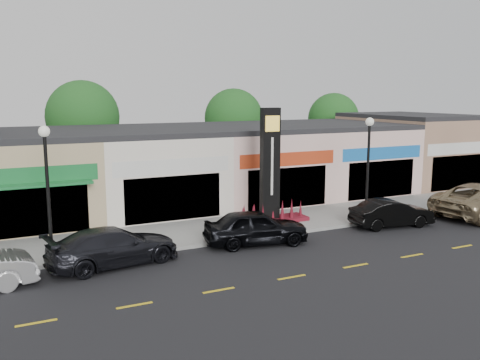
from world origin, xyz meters
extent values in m
plane|color=black|center=(0.00, 0.00, 0.00)|extent=(120.00, 120.00, 0.00)
cube|color=gray|center=(0.00, 4.35, 0.07)|extent=(52.00, 4.30, 0.15)
cube|color=gray|center=(0.00, 2.10, 0.07)|extent=(52.00, 0.20, 0.15)
cube|color=tan|center=(-8.50, 11.50, 2.25)|extent=(7.00, 10.00, 4.50)
cube|color=#262628|center=(-8.50, 11.50, 4.65)|extent=(7.00, 10.00, 0.30)
cube|color=black|center=(-8.50, 6.55, 1.40)|extent=(5.25, 0.10, 2.40)
cube|color=#197133|center=(-8.50, 6.55, 3.10)|extent=(6.30, 0.12, 0.80)
cube|color=#197133|center=(-8.50, 6.10, 2.70)|extent=(5.60, 0.90, 0.12)
cube|color=white|center=(-1.50, 11.50, 2.25)|extent=(7.00, 10.00, 4.50)
cube|color=#262628|center=(-1.50, 11.50, 4.65)|extent=(7.00, 10.00, 0.30)
cube|color=black|center=(-1.50, 6.55, 1.40)|extent=(5.25, 0.10, 2.40)
cube|color=silver|center=(-1.50, 6.55, 3.10)|extent=(6.30, 0.12, 0.80)
cube|color=beige|center=(5.50, 11.50, 2.25)|extent=(7.00, 10.00, 4.50)
cube|color=#262628|center=(5.50, 11.50, 4.65)|extent=(7.00, 10.00, 0.30)
cube|color=black|center=(5.50, 6.55, 1.40)|extent=(5.25, 0.10, 2.40)
cube|color=#C23B19|center=(5.50, 6.55, 3.10)|extent=(6.30, 0.12, 0.80)
cube|color=beige|center=(12.50, 11.50, 2.25)|extent=(7.00, 10.00, 4.50)
cube|color=#262628|center=(12.50, 11.50, 4.65)|extent=(7.00, 10.00, 0.30)
cube|color=black|center=(12.50, 6.55, 1.40)|extent=(5.25, 0.10, 2.40)
cube|color=blue|center=(12.50, 6.55, 3.10)|extent=(6.30, 0.12, 0.80)
cube|color=#987458|center=(19.50, 11.50, 2.50)|extent=(7.00, 10.00, 5.00)
cube|color=#262628|center=(19.50, 11.50, 5.15)|extent=(7.00, 10.00, 0.30)
cube|color=black|center=(19.50, 6.55, 1.40)|extent=(5.25, 0.10, 2.40)
cube|color=silver|center=(19.50, 6.55, 3.10)|extent=(6.30, 0.12, 0.80)
cylinder|color=#382619|center=(-4.00, 19.50, 1.57)|extent=(0.36, 0.36, 3.15)
sphere|color=#1D591B|center=(-4.00, 19.50, 5.23)|extent=(5.20, 5.20, 5.20)
cylinder|color=#382619|center=(8.00, 19.50, 1.49)|extent=(0.36, 0.36, 2.97)
sphere|color=#1D591B|center=(8.00, 19.50, 4.89)|extent=(4.80, 4.80, 4.80)
cylinder|color=#382619|center=(18.00, 19.50, 1.40)|extent=(0.36, 0.36, 2.80)
sphere|color=#1D591B|center=(18.00, 19.50, 4.64)|extent=(4.60, 4.60, 4.60)
cylinder|color=black|center=(-8.00, 2.50, 0.30)|extent=(0.32, 0.32, 0.30)
cylinder|color=black|center=(-8.00, 2.50, 2.80)|extent=(0.14, 0.14, 5.00)
sphere|color=silver|center=(-8.00, 2.50, 5.40)|extent=(0.44, 0.44, 0.44)
cylinder|color=black|center=(8.00, 2.50, 0.30)|extent=(0.32, 0.32, 0.30)
cylinder|color=black|center=(8.00, 2.50, 2.80)|extent=(0.14, 0.14, 5.00)
sphere|color=silver|center=(8.00, 2.50, 5.40)|extent=(0.44, 0.44, 0.44)
cube|color=#5A0F21|center=(3.00, 4.20, 0.25)|extent=(4.20, 1.30, 0.20)
cube|color=black|center=(3.00, 4.20, 3.15)|extent=(1.00, 0.40, 6.00)
cube|color=yellow|center=(3.00, 3.98, 5.35)|extent=(0.80, 0.05, 0.80)
cube|color=silver|center=(3.00, 3.98, 3.15)|extent=(0.12, 0.04, 3.00)
imported|color=black|center=(-5.75, 1.33, 0.77)|extent=(3.01, 5.60, 1.54)
imported|color=black|center=(0.74, 1.40, 0.81)|extent=(2.71, 5.03, 1.62)
imported|color=black|center=(8.57, 1.15, 0.71)|extent=(2.09, 4.50, 1.43)
camera|label=1|loc=(-9.65, -18.64, 6.83)|focal=38.00mm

